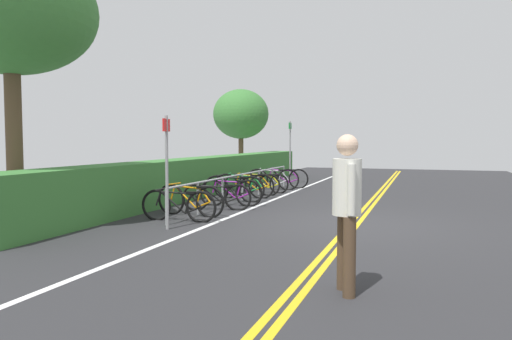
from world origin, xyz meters
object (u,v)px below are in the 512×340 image
at_px(bicycle_9, 283,178).
at_px(tree_mid, 241,114).
at_px(bicycle_5, 244,186).
at_px(bike_rack, 242,180).
at_px(bicycle_2, 217,197).
at_px(bicycle_7, 264,183).
at_px(sign_post_near, 167,161).
at_px(tree_near_left, 10,13).
at_px(bicycle_8, 273,179).
at_px(pedestrian, 347,202).
at_px(bicycle_0, 178,206).
at_px(bicycle_4, 234,189).
at_px(bicycle_3, 231,193).
at_px(bicycle_1, 190,200).
at_px(bicycle_6, 252,185).
at_px(sign_post_far, 290,146).

bearing_deg(bicycle_9, tree_mid, 36.28).
height_order(bicycle_5, tree_mid, tree_mid).
distance_m(bike_rack, bicycle_2, 2.07).
xyz_separation_m(bicycle_7, sign_post_near, (-6.82, -0.30, 1.00)).
relative_size(tree_near_left, tree_mid, 1.31).
height_order(bicycle_8, sign_post_near, sign_post_near).
bearing_deg(pedestrian, bicycle_8, 21.29).
height_order(bike_rack, bicycle_0, bike_rack).
height_order(bicycle_2, sign_post_near, sign_post_near).
distance_m(bicycle_4, bicycle_7, 2.49).
bearing_deg(bicycle_3, bicycle_5, 8.78).
bearing_deg(bicycle_2, sign_post_near, -177.00).
height_order(bicycle_8, bicycle_9, bicycle_8).
height_order(bicycle_2, bicycle_4, bicycle_4).
distance_m(sign_post_near, tree_mid, 13.72).
distance_m(bicycle_0, bicycle_1, 0.77).
xyz_separation_m(bicycle_6, tree_mid, (7.21, 3.13, 2.57)).
bearing_deg(bicycle_0, pedestrian, -132.29).
bearing_deg(pedestrian, bicycle_6, 25.75).
xyz_separation_m(bicycle_6, sign_post_near, (-5.96, -0.38, 0.98)).
bearing_deg(bicycle_1, tree_mid, 15.33).
relative_size(bike_rack, bicycle_7, 5.07).
xyz_separation_m(bicycle_3, tree_mid, (9.68, 3.41, 2.56)).
xyz_separation_m(bicycle_1, sign_post_near, (-1.68, -0.36, 0.96)).
xyz_separation_m(bicycle_1, sign_post_far, (8.50, -0.04, 1.11)).
distance_m(bicycle_8, bicycle_9, 0.78).
height_order(bicycle_7, tree_near_left, tree_near_left).
bearing_deg(bicycle_1, sign_post_far, -0.27).
bearing_deg(bicycle_3, bicycle_8, 2.41).
height_order(bicycle_0, bicycle_6, bicycle_6).
xyz_separation_m(bicycle_6, bicycle_9, (2.59, -0.27, 0.01)).
distance_m(bicycle_2, bicycle_6, 3.28).
height_order(bicycle_8, tree_near_left, tree_near_left).
distance_m(bicycle_9, pedestrian, 12.04).
bearing_deg(pedestrian, bicycle_7, 23.29).
bearing_deg(bicycle_4, sign_post_far, -0.31).
height_order(bicycle_9, sign_post_far, sign_post_far).
relative_size(bicycle_3, sign_post_near, 0.77).
distance_m(bicycle_5, bicycle_7, 1.66).
bearing_deg(sign_post_near, tree_mid, 14.92).
xyz_separation_m(bike_rack, tree_mid, (8.44, 3.26, 2.33)).
height_order(sign_post_near, tree_near_left, tree_near_left).
distance_m(bicycle_3, sign_post_far, 6.78).
distance_m(bicycle_9, sign_post_far, 1.99).
relative_size(bicycle_0, tree_mid, 0.42).
distance_m(bicycle_6, pedestrian, 9.75).
distance_m(bicycle_0, pedestrian, 5.58).
distance_m(bike_rack, pedestrian, 8.59).
height_order(bicycle_5, pedestrian, pedestrian).
height_order(bike_rack, bicycle_7, bike_rack).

